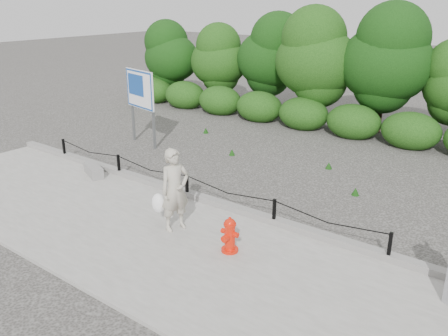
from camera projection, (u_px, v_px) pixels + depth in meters
name	position (u px, v px, depth m)	size (l,w,h in m)	color
ground	(187.00, 200.00, 11.74)	(90.00, 90.00, 0.00)	#2D2B28
sidewalk	(126.00, 228.00, 10.23)	(14.00, 4.00, 0.08)	gray
curb	(189.00, 194.00, 11.73)	(14.00, 0.22, 0.14)	slate
chain_barrier	(187.00, 183.00, 11.59)	(10.06, 0.06, 0.60)	black
treeline	(371.00, 63.00, 17.01)	(20.28, 3.51, 4.52)	black
fire_hydrant	(230.00, 235.00, 9.10)	(0.38, 0.38, 0.72)	red
pedestrian	(174.00, 191.00, 9.83)	(0.82, 0.75, 1.78)	#ACA593
concrete_block	(94.00, 170.00, 13.09)	(0.89, 0.31, 0.29)	gray
advertising_sign	(140.00, 93.00, 15.53)	(1.55, 0.43, 2.51)	slate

